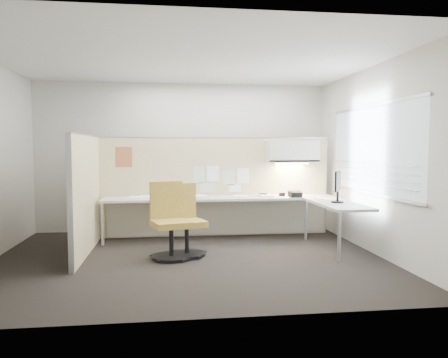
{
  "coord_description": "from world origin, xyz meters",
  "views": [
    {
      "loc": [
        -0.29,
        -6.15,
        1.57
      ],
      "look_at": [
        0.6,
        0.8,
        1.08
      ],
      "focal_mm": 35.0,
      "sensor_mm": 36.0,
      "label": 1
    }
  ],
  "objects": [
    {
      "name": "coat_hook",
      "position": [
        -1.58,
        -0.07,
        1.41
      ],
      "size": [
        0.18,
        0.46,
        1.39
      ],
      "color": "silver",
      "rests_on": "partition_left"
    },
    {
      "name": "phone",
      "position": [
        1.88,
        1.11,
        0.78
      ],
      "size": [
        0.22,
        0.21,
        0.12
      ],
      "rotation": [
        0.0,
        0.0,
        0.08
      ],
      "color": "black",
      "rests_on": "desk"
    },
    {
      "name": "chair_left",
      "position": [
        -0.28,
        0.08,
        0.5
      ],
      "size": [
        0.62,
        0.64,
        1.07
      ],
      "rotation": [
        0.0,
        0.0,
        0.28
      ],
      "color": "black",
      "rests_on": "floor"
    },
    {
      "name": "wall_right",
      "position": [
        2.75,
        0.0,
        1.4
      ],
      "size": [
        0.02,
        4.5,
        2.8
      ],
      "primitive_type": "cube",
      "color": "beige",
      "rests_on": "ground"
    },
    {
      "name": "partition_left",
      "position": [
        -1.5,
        0.5,
        0.88
      ],
      "size": [
        0.06,
        2.2,
        1.75
      ],
      "primitive_type": "cube",
      "color": "beige",
      "rests_on": "floor"
    },
    {
      "name": "paper_stack_2",
      "position": [
        0.24,
        1.17,
        0.75
      ],
      "size": [
        0.28,
        0.34,
        0.04
      ],
      "primitive_type": "cube",
      "rotation": [
        0.0,
        0.0,
        0.19
      ],
      "color": "white",
      "rests_on": "desk"
    },
    {
      "name": "floor",
      "position": [
        0.0,
        0.0,
        -0.01
      ],
      "size": [
        5.5,
        4.5,
        0.01
      ],
      "primitive_type": "cube",
      "color": "black",
      "rests_on": "ground"
    },
    {
      "name": "chair_right",
      "position": [
        -0.05,
        0.21,
        0.48
      ],
      "size": [
        0.61,
        0.63,
        1.03
      ],
      "rotation": [
        0.0,
        0.0,
        0.33
      ],
      "color": "black",
      "rests_on": "floor"
    },
    {
      "name": "overhead_bin",
      "position": [
        1.9,
        1.39,
        1.51
      ],
      "size": [
        0.9,
        0.36,
        0.38
      ],
      "primitive_type": "cube",
      "color": "beige",
      "rests_on": "partition_back"
    },
    {
      "name": "tape_dispenser",
      "position": [
        1.7,
        1.29,
        0.76
      ],
      "size": [
        0.1,
        0.07,
        0.06
      ],
      "primitive_type": "cube",
      "rotation": [
        0.0,
        0.0,
        0.08
      ],
      "color": "black",
      "rests_on": "desk"
    },
    {
      "name": "paper_stack_3",
      "position": [
        0.94,
        1.31,
        0.74
      ],
      "size": [
        0.27,
        0.33,
        0.02
      ],
      "primitive_type": "cube",
      "rotation": [
        0.0,
        0.0,
        -0.16
      ],
      "color": "white",
      "rests_on": "desk"
    },
    {
      "name": "task_light_strip",
      "position": [
        1.9,
        1.39,
        1.3
      ],
      "size": [
        0.6,
        0.06,
        0.02
      ],
      "primitive_type": "cube",
      "color": "#FFEABF",
      "rests_on": "overhead_bin"
    },
    {
      "name": "stapler",
      "position": [
        1.37,
        1.33,
        0.76
      ],
      "size": [
        0.15,
        0.09,
        0.05
      ],
      "primitive_type": "cube",
      "rotation": [
        0.0,
        0.0,
        -0.35
      ],
      "color": "black",
      "rests_on": "desk"
    },
    {
      "name": "poster",
      "position": [
        -1.05,
        1.57,
        1.42
      ],
      "size": [
        0.28,
        0.0,
        0.35
      ],
      "primitive_type": "cube",
      "color": "orange",
      "rests_on": "partition_back"
    },
    {
      "name": "desk",
      "position": [
        0.93,
        1.13,
        0.6
      ],
      "size": [
        4.0,
        2.07,
        0.73
      ],
      "color": "beige",
      "rests_on": "floor"
    },
    {
      "name": "pinned_papers",
      "position": [
        0.63,
        1.57,
        1.03
      ],
      "size": [
        1.01,
        0.0,
        0.47
      ],
      "color": "#8CBF8C",
      "rests_on": "partition_back"
    },
    {
      "name": "wall_back",
      "position": [
        0.0,
        2.25,
        1.4
      ],
      "size": [
        5.5,
        0.02,
        2.8
      ],
      "primitive_type": "cube",
      "color": "beige",
      "rests_on": "ground"
    },
    {
      "name": "paper_stack_5",
      "position": [
        2.27,
        0.71,
        0.74
      ],
      "size": [
        0.32,
        0.36,
        0.02
      ],
      "primitive_type": "cube",
      "rotation": [
        0.0,
        0.0,
        0.37
      ],
      "color": "white",
      "rests_on": "desk"
    },
    {
      "name": "ceiling",
      "position": [
        0.0,
        0.0,
        2.8
      ],
      "size": [
        5.5,
        4.5,
        0.01
      ],
      "primitive_type": "cube",
      "color": "white",
      "rests_on": "wall_back"
    },
    {
      "name": "window_pane",
      "position": [
        2.73,
        0.0,
        1.55
      ],
      "size": [
        0.01,
        2.8,
        1.3
      ],
      "primitive_type": "cube",
      "color": "#A6B7C1",
      "rests_on": "wall_right"
    },
    {
      "name": "monitor",
      "position": [
        2.3,
        0.26,
        1.01
      ],
      "size": [
        0.26,
        0.42,
        0.49
      ],
      "rotation": [
        0.0,
        0.0,
        1.04
      ],
      "color": "black",
      "rests_on": "desk"
    },
    {
      "name": "paper_stack_1",
      "position": [
        -0.35,
        1.25,
        0.74
      ],
      "size": [
        0.29,
        0.34,
        0.02
      ],
      "primitive_type": "cube",
      "rotation": [
        0.0,
        0.0,
        -0.23
      ],
      "color": "white",
      "rests_on": "desk"
    },
    {
      "name": "wall_front",
      "position": [
        0.0,
        -2.25,
        1.4
      ],
      "size": [
        5.5,
        0.02,
        2.8
      ],
      "primitive_type": "cube",
      "color": "beige",
      "rests_on": "ground"
    },
    {
      "name": "paper_stack_6",
      "position": [
        -0.66,
        1.34,
        0.74
      ],
      "size": [
        0.26,
        0.32,
        0.03
      ],
      "primitive_type": "cube",
      "rotation": [
        0.0,
        0.0,
        0.09
      ],
      "color": "white",
      "rests_on": "desk"
    },
    {
      "name": "partition_back",
      "position": [
        0.55,
        1.6,
        0.88
      ],
      "size": [
        4.1,
        0.06,
        1.75
      ],
      "primitive_type": "cube",
      "color": "beige",
      "rests_on": "floor"
    },
    {
      "name": "paper_stack_4",
      "position": [
        1.4,
        1.27,
        0.75
      ],
      "size": [
        0.26,
        0.32,
        0.03
      ],
      "primitive_type": "cube",
      "rotation": [
        0.0,
        0.0,
        0.1
      ],
      "color": "white",
      "rests_on": "desk"
    },
    {
      "name": "paper_stack_0",
      "position": [
        -0.83,
        1.22,
        0.74
      ],
      "size": [
        0.25,
        0.32,
        0.03
      ],
      "primitive_type": "cube",
      "rotation": [
        0.0,
        0.0,
        -0.08
      ],
      "color": "white",
      "rests_on": "desk"
    }
  ]
}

